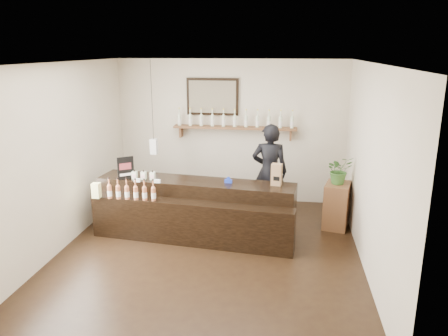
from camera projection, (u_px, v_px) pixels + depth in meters
name	position (u px, v px, depth m)	size (l,w,h in m)	color
ground	(209.00, 252.00, 6.63)	(5.00, 5.00, 0.00)	black
room_shell	(208.00, 142.00, 6.18)	(5.00, 5.00, 5.00)	beige
back_wall_decor	(222.00, 114.00, 8.45)	(2.66, 0.96, 1.69)	brown
counter	(194.00, 211.00, 7.12)	(3.30, 1.21, 1.07)	black
promo_sign	(126.00, 168.00, 7.13)	(0.23, 0.17, 0.38)	black
paper_bag	(277.00, 175.00, 6.82)	(0.18, 0.15, 0.35)	#977549
tape_dispenser	(228.00, 181.00, 6.96)	(0.12, 0.06, 0.10)	#182FA8
side_cabinet	(337.00, 205.00, 7.47)	(0.50, 0.61, 0.78)	brown
potted_plant	(339.00, 170.00, 7.31)	(0.43, 0.37, 0.48)	#396829
shopkeeper	(270.00, 166.00, 7.73)	(0.71, 0.47, 1.96)	black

